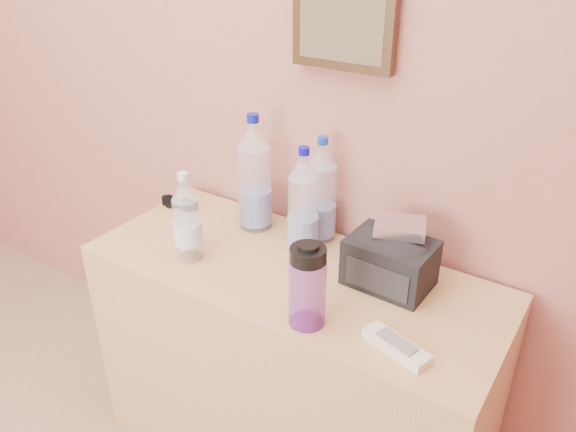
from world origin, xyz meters
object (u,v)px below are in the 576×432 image
at_px(pet_large_a, 255,179).
at_px(pet_large_c, 303,207).
at_px(pet_large_b, 321,195).
at_px(sunglasses, 180,203).
at_px(pet_small, 187,222).
at_px(foil_packet, 400,227).
at_px(toiletry_bag, 390,260).
at_px(dresser, 291,369).
at_px(nalgene_bottle, 307,285).
at_px(ac_remote, 396,346).

distance_m(pet_large_a, pet_large_c, 0.21).
bearing_deg(pet_large_b, pet_large_a, -166.15).
xyz_separation_m(pet_large_b, sunglasses, (-0.51, -0.09, -0.13)).
height_order(pet_large_b, pet_small, pet_large_b).
bearing_deg(pet_small, foil_packet, 22.64).
distance_m(pet_small, sunglasses, 0.35).
bearing_deg(pet_large_b, pet_small, -129.61).
xyz_separation_m(pet_large_a, pet_small, (-0.05, -0.26, -0.05)).
bearing_deg(toiletry_bag, dresser, -159.09).
distance_m(nalgene_bottle, sunglasses, 0.76).
height_order(ac_remote, foil_packet, foil_packet).
xyz_separation_m(ac_remote, foil_packet, (-0.12, 0.27, 0.15)).
relative_size(pet_large_c, sunglasses, 2.47).
distance_m(pet_large_a, foil_packet, 0.50).
bearing_deg(foil_packet, sunglasses, -179.50).
distance_m(dresser, pet_small, 0.58).
relative_size(toiletry_bag, foil_packet, 1.69).
bearing_deg(sunglasses, pet_large_a, -5.05).
distance_m(sunglasses, foil_packet, 0.81).
bearing_deg(pet_large_b, ac_remote, -40.36).
xyz_separation_m(sunglasses, toiletry_bag, (0.79, -0.02, 0.06)).
xyz_separation_m(dresser, pet_large_c, (-0.03, 0.11, 0.52)).
bearing_deg(pet_large_c, pet_large_b, 87.00).
relative_size(pet_large_a, ac_remote, 2.22).
xyz_separation_m(dresser, ac_remote, (0.39, -0.15, 0.39)).
relative_size(nalgene_bottle, sunglasses, 1.68).
xyz_separation_m(dresser, toiletry_bag, (0.26, 0.09, 0.45)).
height_order(dresser, pet_large_a, pet_large_a).
bearing_deg(dresser, pet_small, -158.78).
height_order(pet_large_a, pet_small, pet_large_a).
distance_m(dresser, pet_large_a, 0.61).
distance_m(nalgene_bottle, foil_packet, 0.32).
distance_m(dresser, nalgene_bottle, 0.54).
bearing_deg(foil_packet, toiletry_bag, -101.35).
relative_size(pet_large_b, nalgene_bottle, 1.49).
distance_m(pet_large_b, toiletry_bag, 0.31).
relative_size(nalgene_bottle, ac_remote, 1.32).
distance_m(nalgene_bottle, toiletry_bag, 0.28).
bearing_deg(dresser, ac_remote, -21.03).
height_order(pet_large_a, pet_large_b, pet_large_a).
bearing_deg(pet_small, ac_remote, -3.29).
relative_size(sunglasses, ac_remote, 0.79).
bearing_deg(toiletry_bag, ac_remote, -59.60).
relative_size(ac_remote, toiletry_bag, 0.76).
bearing_deg(sunglasses, pet_large_c, -12.84).
xyz_separation_m(pet_large_b, pet_small, (-0.26, -0.31, -0.03)).
bearing_deg(dresser, pet_large_a, 147.50).
distance_m(dresser, pet_large_c, 0.54).
bearing_deg(pet_large_c, sunglasses, 179.62).
height_order(pet_large_c, toiletry_bag, pet_large_c).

